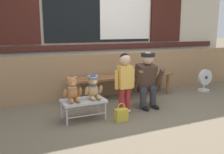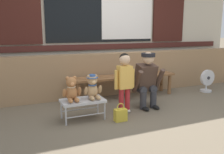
% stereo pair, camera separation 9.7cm
% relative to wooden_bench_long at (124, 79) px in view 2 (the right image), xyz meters
% --- Properties ---
extents(ground_plane, '(60.00, 60.00, 0.00)m').
position_rel_wooden_bench_long_xyz_m(ground_plane, '(-0.15, -1.06, -0.37)').
color(ground_plane, brown).
extents(brick_low_wall, '(6.73, 0.25, 0.85)m').
position_rel_wooden_bench_long_xyz_m(brick_low_wall, '(-0.15, 0.37, 0.05)').
color(brick_low_wall, '#997551').
rests_on(brick_low_wall, ground).
extents(shop_facade, '(6.86, 0.26, 3.39)m').
position_rel_wooden_bench_long_xyz_m(shop_facade, '(-0.14, 0.88, 1.34)').
color(shop_facade, beige).
rests_on(shop_facade, ground).
extents(wooden_bench_long, '(2.10, 0.40, 0.44)m').
position_rel_wooden_bench_long_xyz_m(wooden_bench_long, '(0.00, 0.00, 0.00)').
color(wooden_bench_long, brown).
rests_on(wooden_bench_long, ground).
extents(small_display_bench, '(0.64, 0.36, 0.30)m').
position_rel_wooden_bench_long_xyz_m(small_display_bench, '(-1.09, -0.82, -0.11)').
color(small_display_bench, '#BCBCC1').
rests_on(small_display_bench, ground).
extents(teddy_bear_plain, '(0.28, 0.26, 0.36)m').
position_rel_wooden_bench_long_xyz_m(teddy_bear_plain, '(-1.25, -0.82, 0.09)').
color(teddy_bear_plain, '#A86B3D').
rests_on(teddy_bear_plain, small_display_bench).
extents(teddy_bear_with_hat, '(0.28, 0.27, 0.36)m').
position_rel_wooden_bench_long_xyz_m(teddy_bear_with_hat, '(-0.93, -0.82, 0.10)').
color(teddy_bear_with_hat, tan).
rests_on(teddy_bear_with_hat, small_display_bench).
extents(child_standing, '(0.35, 0.18, 0.96)m').
position_rel_wooden_bench_long_xyz_m(child_standing, '(-0.40, -0.80, 0.22)').
color(child_standing, '#B7282D').
rests_on(child_standing, ground).
extents(adult_crouching, '(0.50, 0.49, 0.95)m').
position_rel_wooden_bench_long_xyz_m(adult_crouching, '(0.08, -0.69, 0.11)').
color(adult_crouching, '#333338').
rests_on(adult_crouching, ground).
extents(handbag_on_ground, '(0.18, 0.11, 0.27)m').
position_rel_wooden_bench_long_xyz_m(handbag_on_ground, '(-0.61, -1.12, -0.28)').
color(handbag_on_ground, gold).
rests_on(handbag_on_ground, ground).
extents(floor_fan, '(0.34, 0.24, 0.48)m').
position_rel_wooden_bench_long_xyz_m(floor_fan, '(1.81, -0.31, -0.13)').
color(floor_fan, silver).
rests_on(floor_fan, ground).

